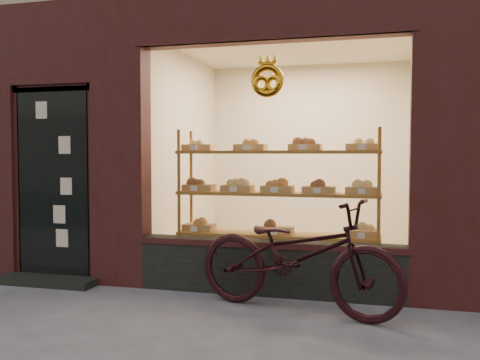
% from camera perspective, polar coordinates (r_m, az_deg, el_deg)
% --- Properties ---
extents(display_shelf, '(2.20, 0.45, 1.70)m').
position_cam_1_polar(display_shelf, '(5.83, 4.02, -2.69)').
color(display_shelf, brown).
rests_on(display_shelf, ground).
extents(bicycle, '(2.08, 1.16, 1.03)m').
position_cam_1_polar(bicycle, '(4.89, 6.09, -7.99)').
color(bicycle, black).
rests_on(bicycle, ground).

